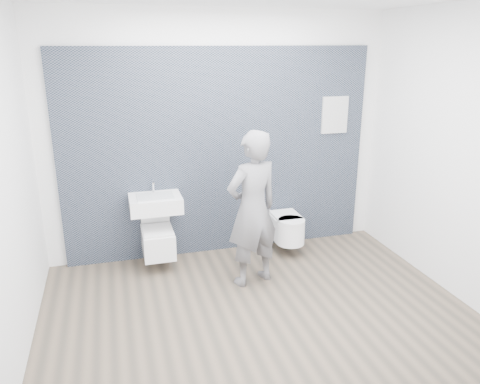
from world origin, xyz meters
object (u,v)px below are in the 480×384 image
object	(u,v)px
washbasin	(155,203)
toilet_rounded	(287,228)
visitor	(253,209)
toilet_square	(158,240)

from	to	relation	value
washbasin	toilet_rounded	distance (m)	1.60
toilet_rounded	visitor	distance (m)	1.00
toilet_rounded	toilet_square	bearing A→B (deg)	178.47
visitor	washbasin	bearing A→B (deg)	-53.51
toilet_square	toilet_rounded	distance (m)	1.54
washbasin	toilet_square	size ratio (longest dim) A/B	0.86
toilet_square	toilet_rounded	size ratio (longest dim) A/B	1.16
toilet_rounded	visitor	world-z (taller)	visitor
washbasin	toilet_rounded	size ratio (longest dim) A/B	1.00
washbasin	toilet_square	xyz separation A→B (m)	(0.00, -0.03, -0.43)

